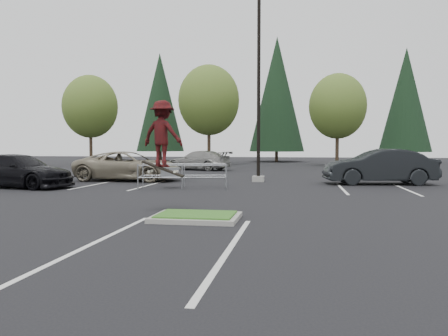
% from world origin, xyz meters
% --- Properties ---
extents(ground, '(120.00, 120.00, 0.00)m').
position_xyz_m(ground, '(0.00, 0.00, 0.00)').
color(ground, black).
rests_on(ground, ground).
extents(grass_median, '(2.20, 1.60, 0.16)m').
position_xyz_m(grass_median, '(0.00, 0.00, 0.08)').
color(grass_median, gray).
rests_on(grass_median, ground).
extents(stall_lines, '(22.62, 17.60, 0.01)m').
position_xyz_m(stall_lines, '(-1.35, 6.02, 0.00)').
color(stall_lines, silver).
rests_on(stall_lines, ground).
extents(light_pole, '(0.70, 0.60, 10.12)m').
position_xyz_m(light_pole, '(0.50, 12.00, 4.56)').
color(light_pole, gray).
rests_on(light_pole, ground).
extents(decid_a, '(5.44, 5.44, 8.91)m').
position_xyz_m(decid_a, '(-18.01, 30.03, 5.58)').
color(decid_a, '#38281C').
rests_on(decid_a, ground).
extents(decid_b, '(5.89, 5.89, 9.64)m').
position_xyz_m(decid_b, '(-6.01, 30.53, 6.04)').
color(decid_b, '#38281C').
rests_on(decid_b, ground).
extents(decid_c, '(5.12, 5.12, 8.38)m').
position_xyz_m(decid_c, '(5.99, 29.83, 5.25)').
color(decid_c, '#38281C').
rests_on(decid_c, ground).
extents(conif_a, '(5.72, 5.72, 13.00)m').
position_xyz_m(conif_a, '(-14.00, 40.00, 7.10)').
color(conif_a, '#38281C').
rests_on(conif_a, ground).
extents(conif_b, '(6.38, 6.38, 14.50)m').
position_xyz_m(conif_b, '(0.00, 40.50, 7.85)').
color(conif_b, '#38281C').
rests_on(conif_b, ground).
extents(conif_c, '(5.50, 5.50, 12.50)m').
position_xyz_m(conif_c, '(14.00, 39.50, 6.85)').
color(conif_c, '#38281C').
rests_on(conif_c, ground).
extents(cart_corral, '(4.07, 2.11, 1.10)m').
position_xyz_m(cart_corral, '(-2.93, 7.92, 0.69)').
color(cart_corral, gray).
rests_on(cart_corral, ground).
extents(skateboarder, '(1.35, 0.98, 2.17)m').
position_xyz_m(skateboarder, '(-1.20, 1.00, 2.23)').
color(skateboarder, black).
rests_on(skateboarder, ground).
extents(car_l_tan, '(5.74, 2.70, 1.59)m').
position_xyz_m(car_l_tan, '(-6.50, 11.50, 0.79)').
color(car_l_tan, gray).
rests_on(car_l_tan, ground).
extents(car_l_black, '(5.45, 2.85, 1.51)m').
position_xyz_m(car_l_black, '(-10.00, 7.00, 0.75)').
color(car_l_black, black).
rests_on(car_l_black, ground).
extents(car_l_grey, '(4.38, 2.48, 1.41)m').
position_xyz_m(car_l_grey, '(-11.50, 9.68, 0.70)').
color(car_l_grey, '#4A4C52').
rests_on(car_l_grey, ground).
extents(car_r_charc, '(5.46, 2.50, 1.74)m').
position_xyz_m(car_r_charc, '(6.50, 11.50, 0.87)').
color(car_r_charc, black).
rests_on(car_r_charc, ground).
extents(car_far_silver, '(5.53, 3.62, 1.49)m').
position_xyz_m(car_far_silver, '(-5.00, 22.00, 0.74)').
color(car_far_silver, gray).
rests_on(car_far_silver, ground).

